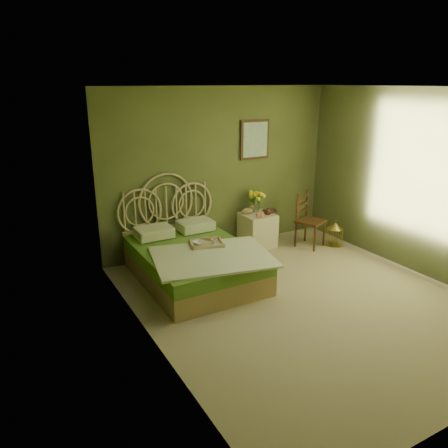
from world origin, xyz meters
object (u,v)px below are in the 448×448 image
bed (193,259)px  birdcage (335,234)px  chair (308,216)px  nightstand (257,226)px

bed → birdcage: bearing=0.4°
bed → chair: size_ratio=2.33×
bed → chair: bed is taller
birdcage → chair: bearing=146.3°
nightstand → birdcage: 1.32m
bed → chair: 2.29m
chair → birdcage: (0.39, -0.26, -0.32)m
nightstand → birdcage: size_ratio=2.44×
nightstand → birdcage: nightstand is taller
bed → nightstand: (1.50, 0.65, 0.06)m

